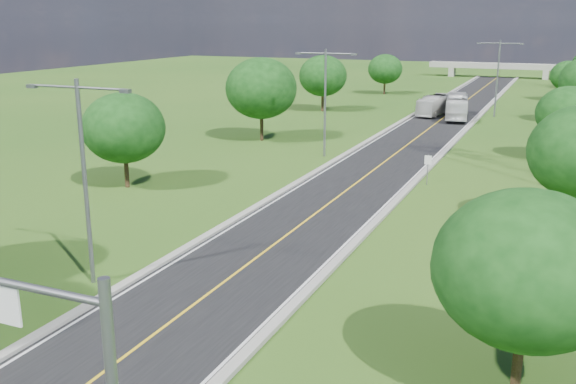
% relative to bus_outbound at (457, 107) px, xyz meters
% --- Properties ---
extents(ground, '(260.00, 260.00, 0.00)m').
position_rel_bus_outbound_xyz_m(ground, '(-1.63, -14.05, -1.61)').
color(ground, '#244D15').
rests_on(ground, ground).
extents(road, '(8.00, 150.00, 0.06)m').
position_rel_bus_outbound_xyz_m(road, '(-1.63, -8.05, -1.58)').
color(road, black).
rests_on(road, ground).
extents(curb_left, '(0.50, 150.00, 0.22)m').
position_rel_bus_outbound_xyz_m(curb_left, '(-5.88, -8.05, -1.50)').
color(curb_left, gray).
rests_on(curb_left, ground).
extents(curb_right, '(0.50, 150.00, 0.22)m').
position_rel_bus_outbound_xyz_m(curb_right, '(2.62, -8.05, -1.50)').
color(curb_right, gray).
rests_on(curb_right, ground).
extents(signal_mast, '(8.54, 0.33, 7.20)m').
position_rel_bus_outbound_xyz_m(signal_mast, '(2.05, -75.05, 3.30)').
color(signal_mast, slate).
rests_on(signal_mast, ground).
extents(speed_limit_sign, '(0.55, 0.09, 2.40)m').
position_rel_bus_outbound_xyz_m(speed_limit_sign, '(3.57, -36.07, -0.01)').
color(speed_limit_sign, slate).
rests_on(speed_limit_sign, ground).
extents(overpass, '(30.00, 3.00, 3.20)m').
position_rel_bus_outbound_xyz_m(overpass, '(-1.63, 65.95, 0.80)').
color(overpass, gray).
rests_on(overpass, ground).
extents(streetlight_near_left, '(5.90, 0.25, 10.00)m').
position_rel_bus_outbound_xyz_m(streetlight_near_left, '(-7.63, -62.05, 4.34)').
color(streetlight_near_left, slate).
rests_on(streetlight_near_left, ground).
extents(streetlight_mid_left, '(5.90, 0.25, 10.00)m').
position_rel_bus_outbound_xyz_m(streetlight_mid_left, '(-7.63, -29.05, 4.34)').
color(streetlight_mid_left, slate).
rests_on(streetlight_mid_left, ground).
extents(streetlight_far_right, '(5.90, 0.25, 10.00)m').
position_rel_bus_outbound_xyz_m(streetlight_far_right, '(4.37, 3.95, 4.34)').
color(streetlight_far_right, slate).
rests_on(streetlight_far_right, ground).
extents(tree_lb, '(6.30, 6.30, 7.33)m').
position_rel_bus_outbound_xyz_m(tree_lb, '(-17.63, -46.05, 3.04)').
color(tree_lb, black).
rests_on(tree_lb, ground).
extents(tree_lc, '(7.56, 7.56, 8.79)m').
position_rel_bus_outbound_xyz_m(tree_lc, '(-16.63, -24.05, 3.97)').
color(tree_lc, black).
rests_on(tree_lc, ground).
extents(tree_ld, '(6.72, 6.72, 7.82)m').
position_rel_bus_outbound_xyz_m(tree_ld, '(-18.63, -0.05, 3.35)').
color(tree_ld, black).
rests_on(tree_ld, ground).
extents(tree_le, '(5.88, 5.88, 6.84)m').
position_rel_bus_outbound_xyz_m(tree_le, '(-16.13, 23.95, 2.73)').
color(tree_le, black).
rests_on(tree_le, ground).
extents(tree_ra, '(6.30, 6.30, 7.33)m').
position_rel_bus_outbound_xyz_m(tree_ra, '(12.37, -64.05, 3.04)').
color(tree_ra, black).
rests_on(tree_ra, ground).
extents(tree_rc, '(5.88, 5.88, 6.84)m').
position_rel_bus_outbound_xyz_m(tree_rc, '(13.37, -22.05, 2.73)').
color(tree_rc, black).
rests_on(tree_rc, ground).
extents(tree_re, '(5.46, 5.46, 6.35)m').
position_rel_bus_outbound_xyz_m(tree_re, '(12.87, 25.95, 2.42)').
color(tree_re, black).
rests_on(tree_re, ground).
extents(bus_outbound, '(4.24, 11.38, 3.10)m').
position_rel_bus_outbound_xyz_m(bus_outbound, '(0.00, 0.00, 0.00)').
color(bus_outbound, silver).
rests_on(bus_outbound, road).
extents(bus_inbound, '(3.07, 9.56, 2.62)m').
position_rel_bus_outbound_xyz_m(bus_inbound, '(-3.39, 2.23, -0.24)').
color(bus_inbound, silver).
rests_on(bus_inbound, road).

